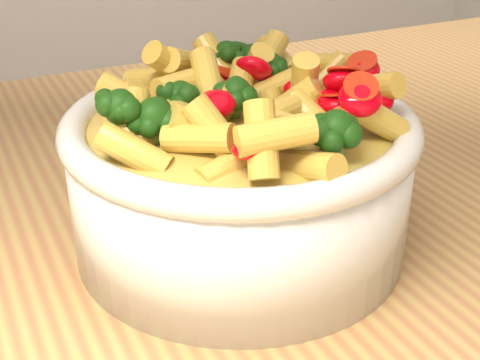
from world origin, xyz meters
name	(u,v)px	position (x,y,z in m)	size (l,w,h in m)	color
table	(283,333)	(0.00, 0.00, 0.80)	(1.20, 0.80, 0.90)	#B18B4C
serving_bowl	(240,178)	(-0.04, -0.01, 0.95)	(0.22, 0.22, 0.10)	silver
pasta_salad	(240,91)	(-0.04, -0.01, 1.01)	(0.17, 0.17, 0.04)	gold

